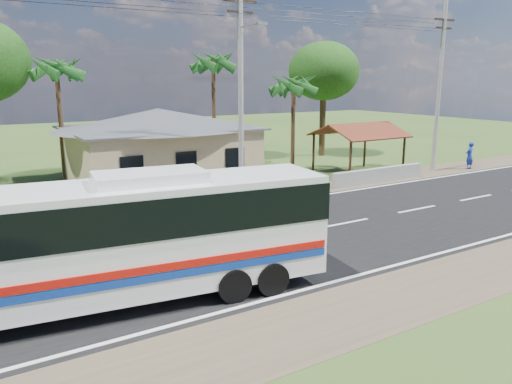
# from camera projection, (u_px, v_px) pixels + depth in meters

# --- Properties ---
(ground) EXTENTS (120.00, 120.00, 0.00)m
(ground) POSITION_uv_depth(u_px,v_px,m) (258.00, 241.00, 19.36)
(ground) COLOR #2C4A1A
(ground) RESTS_ON ground
(road) EXTENTS (120.00, 16.00, 0.03)m
(road) POSITION_uv_depth(u_px,v_px,m) (258.00, 240.00, 19.35)
(road) COLOR black
(road) RESTS_ON ground
(house) EXTENTS (12.40, 10.00, 5.00)m
(house) POSITION_uv_depth(u_px,v_px,m) (159.00, 138.00, 30.09)
(house) COLOR tan
(house) RESTS_ON ground
(waiting_shed) EXTENTS (5.20, 4.48, 3.35)m
(waiting_shed) POSITION_uv_depth(u_px,v_px,m) (359.00, 132.00, 32.43)
(waiting_shed) COLOR #342413
(waiting_shed) RESTS_ON ground
(concrete_barrier) EXTENTS (7.00, 0.30, 0.90)m
(concrete_barrier) POSITION_uv_depth(u_px,v_px,m) (378.00, 175.00, 30.02)
(concrete_barrier) COLOR #9E9E99
(concrete_barrier) RESTS_ON ground
(utility_poles) EXTENTS (32.80, 2.22, 11.00)m
(utility_poles) POSITION_uv_depth(u_px,v_px,m) (235.00, 86.00, 24.83)
(utility_poles) COLOR #9E9E99
(utility_poles) RESTS_ON ground
(palm_near) EXTENTS (2.80, 2.80, 6.70)m
(palm_near) POSITION_uv_depth(u_px,v_px,m) (294.00, 85.00, 32.07)
(palm_near) COLOR #47301E
(palm_near) RESTS_ON ground
(palm_mid) EXTENTS (2.80, 2.80, 8.20)m
(palm_mid) POSITION_uv_depth(u_px,v_px,m) (213.00, 63.00, 33.71)
(palm_mid) COLOR #47301E
(palm_mid) RESTS_ON ground
(palm_far) EXTENTS (2.80, 2.80, 7.70)m
(palm_far) POSITION_uv_depth(u_px,v_px,m) (56.00, 69.00, 29.14)
(palm_far) COLOR #47301E
(palm_far) RESTS_ON ground
(tree_behind_shed) EXTENTS (5.60, 5.60, 9.02)m
(tree_behind_shed) POSITION_uv_depth(u_px,v_px,m) (324.00, 71.00, 39.32)
(tree_behind_shed) COLOR #47301E
(tree_behind_shed) RESTS_ON ground
(coach_bus) EXTENTS (12.10, 4.04, 3.69)m
(coach_bus) POSITION_uv_depth(u_px,v_px,m) (116.00, 232.00, 13.44)
(coach_bus) COLOR white
(coach_bus) RESTS_ON ground
(motorcycle) EXTENTS (1.66, 1.01, 0.82)m
(motorcycle) POSITION_uv_depth(u_px,v_px,m) (184.00, 196.00, 24.88)
(motorcycle) COLOR black
(motorcycle) RESTS_ON ground
(person) EXTENTS (0.73, 0.52, 1.89)m
(person) POSITION_uv_depth(u_px,v_px,m) (470.00, 156.00, 34.41)
(person) COLOR #1C309B
(person) RESTS_ON ground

